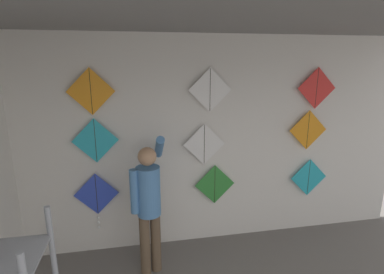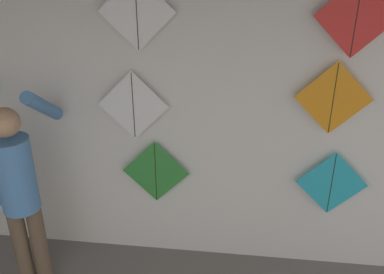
% 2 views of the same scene
% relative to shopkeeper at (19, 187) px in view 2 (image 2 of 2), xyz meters
% --- Properties ---
extents(back_panel, '(5.67, 0.06, 2.80)m').
position_rel_shopkeeper_xyz_m(back_panel, '(0.87, 0.58, 0.46)').
color(back_panel, silver).
rests_on(back_panel, ground).
extents(shopkeeper, '(0.41, 0.63, 1.66)m').
position_rel_shopkeeper_xyz_m(shopkeeper, '(0.00, 0.00, 0.00)').
color(shopkeeper, brown).
rests_on(shopkeeper, ground).
extents(kite_1, '(0.55, 0.01, 0.55)m').
position_rel_shopkeeper_xyz_m(kite_1, '(0.91, 0.49, -0.10)').
color(kite_1, '#338C38').
extents(kite_2, '(0.55, 0.01, 0.55)m').
position_rel_shopkeeper_xyz_m(kite_2, '(2.31, 0.49, -0.10)').
color(kite_2, '#28B2C6').
extents(kite_4, '(0.55, 0.01, 0.55)m').
position_rel_shopkeeper_xyz_m(kite_4, '(0.76, 0.49, 0.48)').
color(kite_4, white).
extents(kite_5, '(0.55, 0.01, 0.55)m').
position_rel_shopkeeper_xyz_m(kite_5, '(2.23, 0.49, 0.61)').
color(kite_5, orange).
extents(kite_7, '(0.55, 0.01, 0.55)m').
position_rel_shopkeeper_xyz_m(kite_7, '(0.83, 0.49, 1.18)').
color(kite_7, white).
extents(kite_8, '(0.55, 0.01, 0.55)m').
position_rel_shopkeeper_xyz_m(kite_8, '(2.30, 0.49, 1.18)').
color(kite_8, red).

